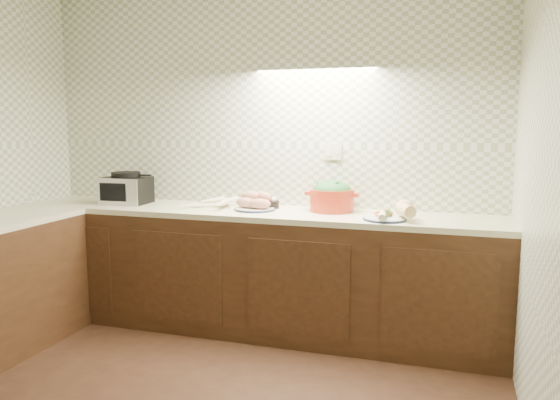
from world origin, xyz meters
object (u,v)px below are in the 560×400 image
(veg_plate, at_px, (395,212))
(sweet_potato_plate, at_px, (255,203))
(dutch_oven, at_px, (332,196))
(parsnip_pile, at_px, (208,203))
(onion_bowl, at_px, (269,202))
(toaster_oven, at_px, (126,189))

(veg_plate, bearing_deg, sweet_potato_plate, 173.92)
(sweet_potato_plate, xyz_separation_m, dutch_oven, (0.55, 0.11, 0.06))
(sweet_potato_plate, relative_size, dutch_oven, 0.77)
(dutch_oven, bearing_deg, parsnip_pile, -174.49)
(onion_bowl, bearing_deg, sweet_potato_plate, -121.56)
(toaster_oven, height_order, dutch_oven, toaster_oven)
(parsnip_pile, xyz_separation_m, dutch_oven, (0.94, 0.10, 0.08))
(onion_bowl, bearing_deg, parsnip_pile, -168.52)
(toaster_oven, xyz_separation_m, onion_bowl, (1.15, 0.11, -0.07))
(sweet_potato_plate, bearing_deg, veg_plate, -6.08)
(parsnip_pile, bearing_deg, toaster_oven, -178.86)
(parsnip_pile, distance_m, onion_bowl, 0.47)
(toaster_oven, xyz_separation_m, parsnip_pile, (0.69, 0.01, -0.09))
(sweet_potato_plate, height_order, veg_plate, sweet_potato_plate)
(dutch_oven, distance_m, veg_plate, 0.52)
(parsnip_pile, xyz_separation_m, sweet_potato_plate, (0.39, -0.02, 0.02))
(parsnip_pile, bearing_deg, sweet_potato_plate, -2.50)
(sweet_potato_plate, distance_m, veg_plate, 1.02)
(dutch_oven, relative_size, veg_plate, 1.08)
(sweet_potato_plate, bearing_deg, toaster_oven, 179.83)
(toaster_oven, bearing_deg, parsnip_pile, -0.61)
(onion_bowl, relative_size, veg_plate, 0.41)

